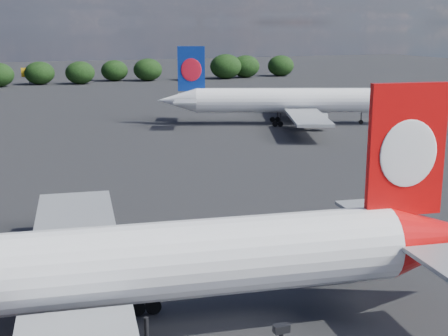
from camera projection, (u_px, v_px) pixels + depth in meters
name	position (u px, v px, depth m)	size (l,w,h in m)	color
ground	(9.00, 161.00, 93.25)	(500.00, 500.00, 0.00)	black
qantas_airliner	(135.00, 266.00, 39.97)	(49.82, 47.50, 16.26)	white
china_southern_airliner	(281.00, 101.00, 125.39)	(46.33, 44.54, 15.61)	white
billboard_yellow	(29.00, 73.00, 207.38)	(5.00, 0.30, 5.50)	yellow
horizon_treeline	(33.00, 73.00, 204.92)	(207.82, 15.58, 8.97)	black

